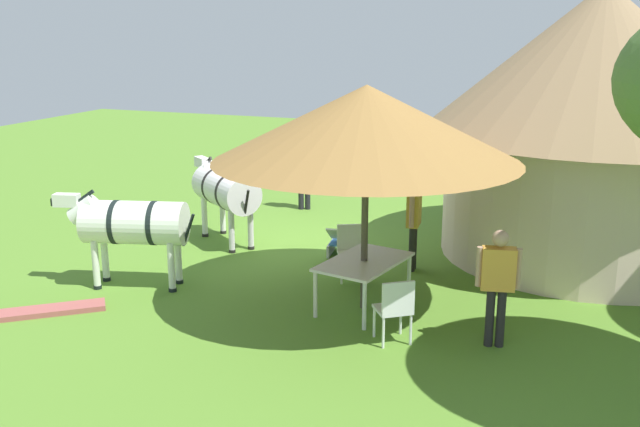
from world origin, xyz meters
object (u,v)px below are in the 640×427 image
patio_dining_table (364,265)px  patio_chair_east_end (395,307)px  standing_watcher (304,165)px  zebra_nearest_camera (225,189)px  striped_lounge_chair (344,242)px  shade_umbrella (366,123)px  patio_chair_near_lawn (351,248)px  zebra_by_umbrella (132,224)px  guest_beside_umbrella (414,216)px  guest_behind_table (498,277)px  thatched_hut (596,112)px

patio_dining_table → patio_chair_east_end: bearing=35.7°
standing_watcher → zebra_nearest_camera: 2.94m
striped_lounge_chair → shade_umbrella: bearing=-72.8°
zebra_nearest_camera → striped_lounge_chair: bearing=-52.5°
patio_chair_near_lawn → shade_umbrella: bearing=90.0°
striped_lounge_chair → patio_chair_near_lawn: bearing=-74.2°
patio_chair_near_lawn → zebra_by_umbrella: (1.57, -3.14, 0.52)m
zebra_nearest_camera → guest_beside_umbrella: bearing=-57.7°
patio_chair_near_lawn → guest_beside_umbrella: 1.23m
patio_chair_east_end → guest_beside_umbrella: (-2.97, -0.48, 0.43)m
guest_beside_umbrella → striped_lounge_chair: guest_beside_umbrella is taller
guest_beside_umbrella → zebra_by_umbrella: guest_beside_umbrella is taller
patio_chair_near_lawn → standing_watcher: size_ratio=0.53×
patio_dining_table → zebra_nearest_camera: (-2.25, -3.48, 0.39)m
guest_behind_table → standing_watcher: 7.67m
shade_umbrella → standing_watcher: size_ratio=2.58×
standing_watcher → thatched_hut: bearing=148.2°
shade_umbrella → patio_chair_near_lawn: size_ratio=4.87×
patio_chair_east_end → zebra_by_umbrella: 4.54m
patio_dining_table → standing_watcher: bearing=-149.7°
patio_dining_table → patio_chair_east_end: 1.30m
patio_chair_near_lawn → guest_behind_table: (1.80, 2.58, 0.43)m
guest_beside_umbrella → standing_watcher: (-3.22, -3.29, 0.06)m
standing_watcher → striped_lounge_chair: standing_watcher is taller
standing_watcher → zebra_by_umbrella: standing_watcher is taller
patio_chair_near_lawn → zebra_by_umbrella: size_ratio=0.40×
patio_chair_east_end → striped_lounge_chair: 3.79m
shade_umbrella → guest_behind_table: size_ratio=2.77×
thatched_hut → shade_umbrella: 4.94m
patio_chair_east_end → guest_behind_table: bearing=-18.1°
striped_lounge_chair → zebra_by_umbrella: (2.69, -2.65, 0.79)m
standing_watcher → striped_lounge_chair: size_ratio=1.93×
guest_behind_table → patio_chair_east_end: bearing=-174.0°
patio_chair_east_end → patio_dining_table: bearing=90.0°
thatched_hut → striped_lounge_chair: (1.66, -4.07, -2.34)m
guest_behind_table → zebra_by_umbrella: size_ratio=0.71×
patio_chair_east_end → zebra_nearest_camera: 5.39m
patio_chair_near_lawn → guest_beside_umbrella: (-0.78, 0.86, 0.43)m
patio_chair_east_end → thatched_hut: bearing=30.0°
guest_behind_table → zebra_by_umbrella: bearing=166.1°
standing_watcher → zebra_by_umbrella: (5.57, -0.70, 0.03)m
guest_beside_umbrella → zebra_by_umbrella: bearing=115.9°
guest_beside_umbrella → standing_watcher: bearing=41.1°
patio_chair_east_end → guest_beside_umbrella: size_ratio=0.57×
guest_beside_umbrella → patio_chair_east_end: bearing=-175.5°
patio_dining_table → zebra_by_umbrella: size_ratio=0.74×
guest_behind_table → striped_lounge_chair: 4.29m
patio_chair_near_lawn → guest_behind_table: 3.17m
patio_dining_table → striped_lounge_chair: patio_dining_table is taller
standing_watcher → striped_lounge_chair: 3.56m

